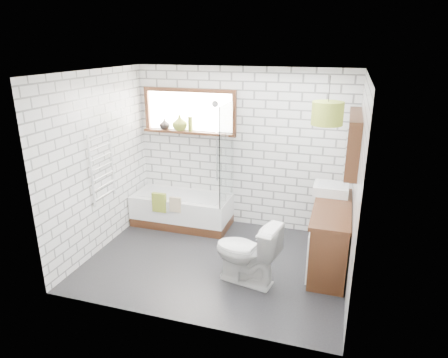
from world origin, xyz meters
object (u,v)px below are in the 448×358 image
(basin, at_px, (331,189))
(toilet, at_px, (246,252))
(pendant, at_px, (327,113))
(bathtub, at_px, (182,210))
(vanity, at_px, (331,236))

(basin, relative_size, toilet, 0.57)
(basin, height_order, toilet, basin)
(basin, height_order, pendant, pendant)
(toilet, relative_size, pendant, 2.38)
(bathtub, distance_m, toilet, 1.92)
(vanity, relative_size, pendant, 4.27)
(vanity, height_order, pendant, pendant)
(bathtub, bearing_deg, pendant, -25.07)
(toilet, bearing_deg, basin, 153.59)
(vanity, xyz_separation_m, basin, (-0.06, 0.45, 0.49))
(basin, xyz_separation_m, toilet, (-0.90, -1.18, -0.50))
(bathtub, distance_m, pendant, 3.06)
(pendant, bearing_deg, toilet, -161.68)
(bathtub, height_order, basin, basin)
(bathtub, bearing_deg, vanity, -13.70)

